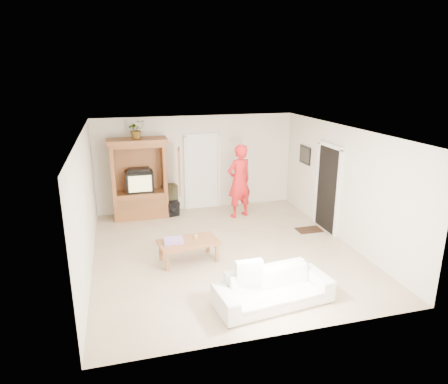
# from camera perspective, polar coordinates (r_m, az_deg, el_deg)

# --- Properties ---
(floor) EXTENTS (6.00, 6.00, 0.00)m
(floor) POSITION_cam_1_polar(r_m,az_deg,el_deg) (8.75, 0.15, -8.40)
(floor) COLOR tan
(floor) RESTS_ON ground
(ceiling) EXTENTS (6.00, 6.00, 0.00)m
(ceiling) POSITION_cam_1_polar(r_m,az_deg,el_deg) (8.00, 0.16, 8.70)
(ceiling) COLOR white
(ceiling) RESTS_ON floor
(wall_back) EXTENTS (5.50, 0.00, 5.50)m
(wall_back) POSITION_cam_1_polar(r_m,az_deg,el_deg) (11.11, -3.92, 4.15)
(wall_back) COLOR silver
(wall_back) RESTS_ON floor
(wall_front) EXTENTS (5.50, 0.00, 5.50)m
(wall_front) POSITION_cam_1_polar(r_m,az_deg,el_deg) (5.63, 8.27, -8.92)
(wall_front) COLOR silver
(wall_front) RESTS_ON floor
(wall_left) EXTENTS (0.00, 6.00, 6.00)m
(wall_left) POSITION_cam_1_polar(r_m,az_deg,el_deg) (8.04, -19.12, -1.72)
(wall_left) COLOR silver
(wall_left) RESTS_ON floor
(wall_right) EXTENTS (0.00, 6.00, 6.00)m
(wall_right) POSITION_cam_1_polar(r_m,az_deg,el_deg) (9.36, 16.63, 1.05)
(wall_right) COLOR silver
(wall_right) RESTS_ON floor
(armoire) EXTENTS (1.82, 1.14, 2.10)m
(armoire) POSITION_cam_1_polar(r_m,az_deg,el_deg) (10.69, -11.83, 1.16)
(armoire) COLOR brown
(armoire) RESTS_ON floor
(door_back) EXTENTS (0.85, 0.05, 2.04)m
(door_back) POSITION_cam_1_polar(r_m,az_deg,el_deg) (11.17, -3.10, 2.77)
(door_back) COLOR white
(door_back) RESTS_ON floor
(doorway_right) EXTENTS (0.05, 0.90, 2.04)m
(doorway_right) POSITION_cam_1_polar(r_m,az_deg,el_deg) (9.91, 14.60, 0.40)
(doorway_right) COLOR black
(doorway_right) RESTS_ON floor
(framed_picture) EXTENTS (0.03, 0.60, 0.48)m
(framed_picture) POSITION_cam_1_polar(r_m,az_deg,el_deg) (10.89, 11.52, 5.21)
(framed_picture) COLOR black
(framed_picture) RESTS_ON wall_right
(doormat) EXTENTS (0.60, 0.40, 0.02)m
(doormat) POSITION_cam_1_polar(r_m,az_deg,el_deg) (10.04, 12.05, -5.31)
(doormat) COLOR #382316
(doormat) RESTS_ON floor
(plant) EXTENTS (0.52, 0.49, 0.47)m
(plant) POSITION_cam_1_polar(r_m,az_deg,el_deg) (10.37, -12.42, 8.72)
(plant) COLOR #4C7238
(plant) RESTS_ON armoire
(man) EXTENTS (0.82, 0.66, 1.95)m
(man) POSITION_cam_1_polar(r_m,az_deg,el_deg) (10.47, 2.19, 1.55)
(man) COLOR red
(man) RESTS_ON floor
(sofa) EXTENTS (2.04, 1.00, 0.57)m
(sofa) POSITION_cam_1_polar(r_m,az_deg,el_deg) (6.85, 7.07, -13.51)
(sofa) COLOR white
(sofa) RESTS_ON floor
(coffee_table) EXTENTS (1.27, 0.81, 0.44)m
(coffee_table) POSITION_cam_1_polar(r_m,az_deg,el_deg) (8.20, -5.11, -7.32)
(coffee_table) COLOR #965F33
(coffee_table) RESTS_ON floor
(towel) EXTENTS (0.38, 0.29, 0.08)m
(towel) POSITION_cam_1_polar(r_m,az_deg,el_deg) (8.12, -7.25, -6.89)
(towel) COLOR #FF54C0
(towel) RESTS_ON coffee_table
(candle) EXTENTS (0.08, 0.08, 0.10)m
(candle) POSITION_cam_1_polar(r_m,az_deg,el_deg) (8.23, -4.08, -6.37)
(candle) COLOR tan
(candle) RESTS_ON coffee_table
(backpack_black) EXTENTS (0.36, 0.26, 0.40)m
(backpack_black) POSITION_cam_1_polar(r_m,az_deg,el_deg) (10.78, -7.31, -2.43)
(backpack_black) COLOR black
(backpack_black) RESTS_ON floor
(backpack_olive) EXTENTS (0.46, 0.38, 0.78)m
(backpack_olive) POSITION_cam_1_polar(r_m,az_deg,el_deg) (11.08, -7.81, -0.88)
(backpack_olive) COLOR #47442B
(backpack_olive) RESTS_ON floor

